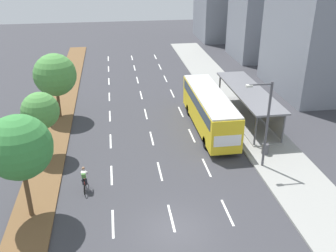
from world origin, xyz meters
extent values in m
plane|color=#38383D|center=(0.00, 0.00, 0.00)|extent=(140.00, 140.00, 0.00)
cube|color=brown|center=(-8.30, 20.00, 0.06)|extent=(2.60, 52.00, 0.12)
cube|color=gray|center=(9.25, 20.00, 0.07)|extent=(4.50, 52.00, 0.15)
cube|color=white|center=(-3.50, 1.14, 0.00)|extent=(0.14, 2.59, 0.01)
cube|color=white|center=(-3.50, 6.48, 0.00)|extent=(0.14, 2.59, 0.01)
cube|color=white|center=(-3.50, 11.82, 0.00)|extent=(0.14, 2.59, 0.01)
cube|color=white|center=(-3.50, 17.16, 0.00)|extent=(0.14, 2.59, 0.01)
cube|color=white|center=(-3.50, 22.51, 0.00)|extent=(0.14, 2.59, 0.01)
cube|color=white|center=(-3.50, 27.85, 0.00)|extent=(0.14, 2.59, 0.01)
cube|color=white|center=(-3.50, 33.19, 0.00)|extent=(0.14, 2.59, 0.01)
cube|color=white|center=(-3.50, 38.54, 0.00)|extent=(0.14, 2.59, 0.01)
cube|color=white|center=(0.00, 1.14, 0.00)|extent=(0.14, 2.59, 0.01)
cube|color=white|center=(0.00, 6.48, 0.00)|extent=(0.14, 2.59, 0.01)
cube|color=white|center=(0.00, 11.82, 0.00)|extent=(0.14, 2.59, 0.01)
cube|color=white|center=(0.00, 17.16, 0.00)|extent=(0.14, 2.59, 0.01)
cube|color=white|center=(0.00, 22.51, 0.00)|extent=(0.14, 2.59, 0.01)
cube|color=white|center=(0.00, 27.85, 0.00)|extent=(0.14, 2.59, 0.01)
cube|color=white|center=(0.00, 33.19, 0.00)|extent=(0.14, 2.59, 0.01)
cube|color=white|center=(0.00, 38.54, 0.00)|extent=(0.14, 2.59, 0.01)
cube|color=white|center=(3.50, 1.14, 0.00)|extent=(0.14, 2.59, 0.01)
cube|color=white|center=(3.50, 6.48, 0.00)|extent=(0.14, 2.59, 0.01)
cube|color=white|center=(3.50, 11.82, 0.00)|extent=(0.14, 2.59, 0.01)
cube|color=white|center=(3.50, 17.16, 0.00)|extent=(0.14, 2.59, 0.01)
cube|color=white|center=(3.50, 22.51, 0.00)|extent=(0.14, 2.59, 0.01)
cube|color=white|center=(3.50, 27.85, 0.00)|extent=(0.14, 2.59, 0.01)
cube|color=white|center=(3.50, 33.19, 0.00)|extent=(0.14, 2.59, 0.01)
cube|color=white|center=(3.50, 38.54, 0.00)|extent=(0.14, 2.59, 0.01)
cube|color=gray|center=(9.25, 14.26, 0.20)|extent=(2.60, 11.08, 0.10)
cylinder|color=#56565B|center=(8.07, 8.97, 1.55)|extent=(0.16, 0.16, 2.60)
cylinder|color=#56565B|center=(8.07, 19.55, 1.55)|extent=(0.16, 0.16, 2.60)
cylinder|color=#56565B|center=(10.43, 8.97, 1.55)|extent=(0.16, 0.16, 2.60)
cylinder|color=#56565B|center=(10.43, 19.55, 1.55)|extent=(0.16, 0.16, 2.60)
cube|color=gray|center=(10.49, 14.26, 1.55)|extent=(0.10, 10.52, 2.34)
cube|color=slate|center=(9.25, 14.26, 2.93)|extent=(2.90, 11.48, 0.16)
cube|color=yellow|center=(5.25, 12.95, 1.85)|extent=(2.50, 11.20, 2.80)
cube|color=#2D3D4C|center=(5.25, 12.95, 2.70)|extent=(2.54, 10.30, 0.90)
cube|color=#B7B7B7|center=(5.25, 12.95, 3.31)|extent=(2.45, 10.98, 0.12)
cube|color=#2D3D4C|center=(5.25, 18.57, 2.20)|extent=(2.25, 0.06, 1.54)
cube|color=white|center=(5.25, 7.33, 1.65)|extent=(2.12, 0.04, 0.90)
cylinder|color=black|center=(4.15, 16.42, 0.50)|extent=(0.30, 1.00, 1.00)
cylinder|color=black|center=(6.35, 16.42, 0.50)|extent=(0.30, 1.00, 1.00)
cylinder|color=black|center=(4.15, 9.48, 0.50)|extent=(0.30, 1.00, 1.00)
cylinder|color=black|center=(6.35, 9.48, 0.50)|extent=(0.30, 1.00, 1.00)
torus|color=black|center=(-5.27, 5.49, 0.36)|extent=(0.06, 0.72, 0.72)
torus|color=black|center=(-5.27, 4.39, 0.36)|extent=(0.06, 0.72, 0.72)
cylinder|color=maroon|center=(-5.27, 4.94, 0.64)|extent=(0.05, 0.94, 0.05)
cylinder|color=maroon|center=(-5.27, 4.84, 0.46)|extent=(0.05, 0.57, 0.42)
cylinder|color=maroon|center=(-5.27, 4.74, 0.66)|extent=(0.04, 0.04, 0.40)
cube|color=black|center=(-5.27, 4.74, 0.86)|extent=(0.12, 0.24, 0.06)
cylinder|color=black|center=(-5.27, 5.44, 0.91)|extent=(0.46, 0.04, 0.04)
cube|color=silver|center=(-5.27, 4.92, 1.19)|extent=(0.30, 0.36, 0.59)
cube|color=#4C893D|center=(-5.27, 4.76, 1.21)|extent=(0.26, 0.26, 0.42)
sphere|color=#9E7051|center=(-5.27, 5.04, 1.61)|extent=(0.20, 0.20, 0.20)
cylinder|color=#23232D|center=(-5.39, 4.89, 0.79)|extent=(0.12, 0.42, 0.25)
cylinder|color=#23232D|center=(-5.39, 5.06, 0.53)|extent=(0.10, 0.17, 0.41)
cylinder|color=#23232D|center=(-5.15, 4.89, 0.79)|extent=(0.12, 0.42, 0.25)
cylinder|color=#23232D|center=(-5.15, 5.06, 0.53)|extent=(0.10, 0.17, 0.41)
cylinder|color=silver|center=(-5.44, 5.14, 1.24)|extent=(0.09, 0.47, 0.28)
cylinder|color=silver|center=(-5.10, 5.14, 1.24)|extent=(0.09, 0.47, 0.28)
cylinder|color=brown|center=(-8.35, 2.60, 1.73)|extent=(0.28, 0.28, 3.21)
sphere|color=#38843D|center=(-8.35, 2.60, 4.73)|extent=(3.73, 3.73, 3.73)
cylinder|color=brown|center=(-8.45, 10.06, 1.45)|extent=(0.28, 0.28, 2.65)
sphere|color=#4C8E42|center=(-8.45, 10.06, 3.83)|extent=(2.82, 2.82, 2.82)
cylinder|color=brown|center=(-8.20, 17.52, 1.46)|extent=(0.28, 0.28, 2.68)
sphere|color=#4C8E42|center=(-8.20, 17.52, 4.27)|extent=(3.91, 3.91, 3.91)
cylinder|color=#4C4C51|center=(7.60, 5.94, 3.40)|extent=(0.18, 0.18, 6.50)
cylinder|color=#4C4C51|center=(6.80, 5.94, 6.50)|extent=(1.60, 0.12, 0.12)
cube|color=silver|center=(6.00, 5.94, 6.43)|extent=(0.44, 0.24, 0.16)
cylinder|color=#4C4C51|center=(8.45, 7.62, 0.57)|extent=(0.52, 0.52, 0.85)
cube|color=gray|center=(19.15, 36.07, 6.92)|extent=(8.61, 8.41, 13.85)
camera|label=1|loc=(-2.92, -16.91, 14.73)|focal=40.45mm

